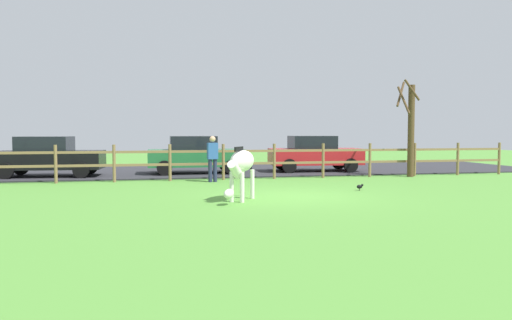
# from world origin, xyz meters

# --- Properties ---
(ground_plane) EXTENTS (60.00, 60.00, 0.00)m
(ground_plane) POSITION_xyz_m (0.00, 0.00, 0.00)
(ground_plane) COLOR #549338
(parking_asphalt) EXTENTS (28.00, 7.40, 0.05)m
(parking_asphalt) POSITION_xyz_m (0.00, 9.30, 0.03)
(parking_asphalt) COLOR #2D2D33
(parking_asphalt) RESTS_ON ground_plane
(paddock_fence) EXTENTS (21.62, 0.11, 1.34)m
(paddock_fence) POSITION_xyz_m (-0.25, 5.00, 0.76)
(paddock_fence) COLOR olive
(paddock_fence) RESTS_ON ground_plane
(bare_tree) EXTENTS (0.84, 1.13, 3.85)m
(bare_tree) POSITION_xyz_m (6.23, 4.73, 1.97)
(bare_tree) COLOR #513A23
(bare_tree) RESTS_ON ground_plane
(zebra) EXTENTS (1.21, 1.72, 1.41)m
(zebra) POSITION_xyz_m (-1.57, -0.59, 0.93)
(zebra) COLOR white
(zebra) RESTS_ON ground_plane
(crow_on_grass) EXTENTS (0.21, 0.10, 0.20)m
(crow_on_grass) POSITION_xyz_m (2.36, 0.81, 0.13)
(crow_on_grass) COLOR black
(crow_on_grass) RESTS_ON ground_plane
(parked_car_black) EXTENTS (4.12, 2.13, 1.56)m
(parked_car_black) POSITION_xyz_m (-7.74, 7.27, 0.84)
(parked_car_black) COLOR black
(parked_car_black) RESTS_ON parking_asphalt
(parked_car_green) EXTENTS (4.02, 1.92, 1.56)m
(parked_car_green) POSITION_xyz_m (-2.01, 7.60, 0.84)
(parked_car_green) COLOR #236B38
(parked_car_green) RESTS_ON parking_asphalt
(parked_car_red) EXTENTS (4.10, 2.10, 1.56)m
(parked_car_red) POSITION_xyz_m (3.23, 7.63, 0.84)
(parked_car_red) COLOR red
(parked_car_red) RESTS_ON parking_asphalt
(visitor_near_fence) EXTENTS (0.39, 0.27, 1.64)m
(visitor_near_fence) POSITION_xyz_m (-1.71, 4.34, 0.91)
(visitor_near_fence) COLOR #232847
(visitor_near_fence) RESTS_ON ground_plane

